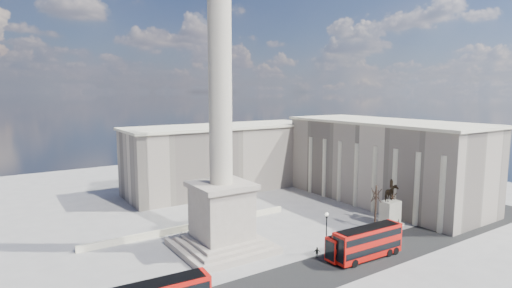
{
  "coord_description": "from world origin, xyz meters",
  "views": [
    {
      "loc": [
        -29.21,
        -49.23,
        24.96
      ],
      "look_at": [
        4.22,
        1.45,
        17.06
      ],
      "focal_mm": 28.0,
      "sensor_mm": 36.0,
      "label": 1
    }
  ],
  "objects": [
    {
      "name": "pedestrian_crossing",
      "position": [
        10.32,
        -6.13,
        0.85
      ],
      "size": [
        1.03,
        0.96,
        1.7
      ],
      "primitive_type": "imported",
      "rotation": [
        0.0,
        0.0,
        2.45
      ],
      "color": "black",
      "rests_on": "ground"
    },
    {
      "name": "equestrian_statue",
      "position": [
        31.64,
        -2.64,
        3.15
      ],
      "size": [
        4.35,
        3.26,
        8.96
      ],
      "color": "beige",
      "rests_on": "ground"
    },
    {
      "name": "bare_tree_far",
      "position": [
        41.36,
        7.05,
        5.28
      ],
      "size": [
        1.64,
        1.64,
        6.7
      ],
      "rotation": [
        0.0,
        0.0,
        -0.01
      ],
      "color": "#332319",
      "rests_on": "ground"
    },
    {
      "name": "nelsons_column",
      "position": [
        0.0,
        5.0,
        12.92
      ],
      "size": [
        14.0,
        14.0,
        49.85
      ],
      "color": "#A59989",
      "rests_on": "ground"
    },
    {
      "name": "victorian_lamp",
      "position": [
        12.19,
        -6.07,
        3.99
      ],
      "size": [
        0.58,
        0.58,
        6.77
      ],
      "rotation": [
        0.0,
        0.0,
        0.2
      ],
      "color": "black",
      "rests_on": "ground"
    },
    {
      "name": "bare_tree_near",
      "position": [
        27.36,
        -2.76,
        6.93
      ],
      "size": [
        2.01,
        2.01,
        8.79
      ],
      "rotation": [
        0.0,
        0.0,
        0.01
      ],
      "color": "#332319",
      "rests_on": "ground"
    },
    {
      "name": "red_bus_b",
      "position": [
        15.11,
        -8.96,
        2.06
      ],
      "size": [
        9.7,
        2.42,
        3.92
      ],
      "rotation": [
        0.0,
        0.0,
        -0.01
      ],
      "color": "red",
      "rests_on": "ground"
    },
    {
      "name": "pedestrian_standing",
      "position": [
        32.6,
        -3.61,
        0.95
      ],
      "size": [
        1.17,
        1.11,
        1.9
      ],
      "primitive_type": "imported",
      "rotation": [
        0.0,
        0.0,
        3.73
      ],
      "color": "black",
      "rests_on": "ground"
    },
    {
      "name": "bare_tree_mid",
      "position": [
        33.11,
        -1.95,
        5.39
      ],
      "size": [
        1.81,
        1.81,
        6.85
      ],
      "rotation": [
        0.0,
        0.0,
        -0.27
      ],
      "color": "#332319",
      "rests_on": "ground"
    },
    {
      "name": "balustrade_wall",
      "position": [
        0.0,
        16.0,
        0.55
      ],
      "size": [
        40.0,
        0.6,
        1.1
      ],
      "primitive_type": "cube",
      "color": "beige",
      "rests_on": "ground"
    },
    {
      "name": "asphalt_road",
      "position": [
        5.0,
        -10.0,
        0.0
      ],
      "size": [
        120.0,
        9.0,
        0.01
      ],
      "primitive_type": "cube",
      "color": "black",
      "rests_on": "ground"
    },
    {
      "name": "ground",
      "position": [
        0.0,
        0.0,
        0.0
      ],
      "size": [
        180.0,
        180.0,
        0.0
      ],
      "primitive_type": "plane",
      "color": "gray",
      "rests_on": "ground"
    },
    {
      "name": "red_bus_c",
      "position": [
        16.62,
        -10.47,
        2.55
      ],
      "size": [
        12.07,
        3.21,
        4.86
      ],
      "rotation": [
        0.0,
        0.0,
        -0.04
      ],
      "color": "red",
      "rests_on": "ground"
    },
    {
      "name": "building_northeast",
      "position": [
        20.0,
        40.0,
        8.32
      ],
      "size": [
        51.0,
        17.0,
        16.6
      ],
      "color": "#BBAD99",
      "rests_on": "ground"
    },
    {
      "name": "building_east",
      "position": [
        45.0,
        10.0,
        9.32
      ],
      "size": [
        19.0,
        46.0,
        18.6
      ],
      "color": "#BBAD99",
      "rests_on": "ground"
    },
    {
      "name": "pedestrian_walking",
      "position": [
        25.01,
        -3.89,
        0.94
      ],
      "size": [
        0.8,
        0.66,
        1.89
      ],
      "primitive_type": "imported",
      "rotation": [
        0.0,
        0.0,
        0.36
      ],
      "color": "black",
      "rests_on": "ground"
    }
  ]
}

